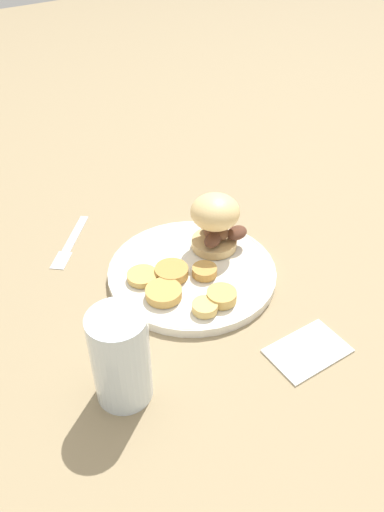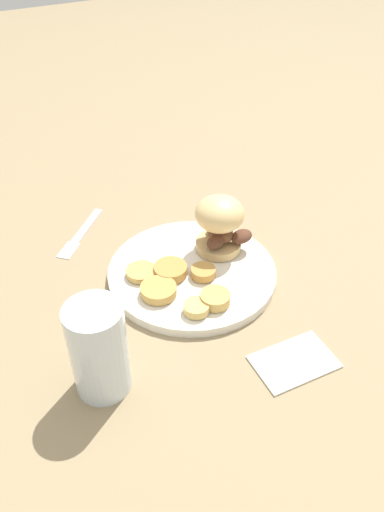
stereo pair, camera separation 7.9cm
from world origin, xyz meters
The scene contains 12 objects.
ground_plane centered at (0.00, 0.00, 0.00)m, with size 4.00×4.00×0.00m, color #937F5B.
dinner_plate centered at (0.00, 0.00, 0.01)m, with size 0.27×0.27×0.02m.
sandwich centered at (0.02, -0.07, 0.07)m, with size 0.09×0.09×0.10m.
potato_round_0 centered at (0.03, 0.08, 0.02)m, with size 0.05×0.05×0.01m, color tan.
potato_round_1 centered at (-0.09, 0.05, 0.02)m, with size 0.04×0.04×0.01m, color #DBB766.
potato_round_2 centered at (0.01, 0.04, 0.02)m, with size 0.05×0.05×0.02m, color #BC8942.
potato_round_3 centered at (-0.02, 0.07, 0.02)m, with size 0.06×0.06×0.01m, color tan.
potato_round_4 centered at (-0.02, -0.01, 0.02)m, with size 0.04×0.04×0.01m, color #BC8942.
potato_round_5 centered at (-0.09, 0.01, 0.02)m, with size 0.05×0.05×0.02m, color tan.
fork centered at (0.21, 0.11, 0.00)m, with size 0.12×0.13×0.00m.
drinking_glass centered at (-0.12, 0.21, 0.07)m, with size 0.07×0.07×0.13m.
napkin centered at (-0.22, -0.02, 0.00)m, with size 0.11×0.07×0.01m, color white.
Camera 1 is at (-0.48, 0.39, 0.53)m, focal length 35.00 mm.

